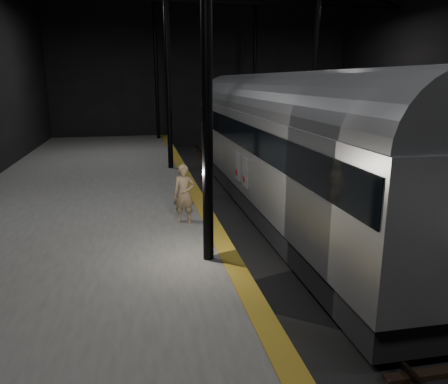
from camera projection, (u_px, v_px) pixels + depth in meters
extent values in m
plane|color=black|center=(295.00, 233.00, 15.79)|extent=(44.00, 44.00, 0.00)
cube|color=#4E4E4C|center=(77.00, 234.00, 14.25)|extent=(9.00, 43.80, 1.00)
cube|color=olive|center=(206.00, 212.00, 14.92)|extent=(0.50, 43.80, 0.01)
cube|color=#3F3328|center=(276.00, 230.00, 15.61)|extent=(0.08, 43.00, 0.14)
cube|color=#3F3328|center=(313.00, 227.00, 15.88)|extent=(0.08, 43.00, 0.14)
cube|color=black|center=(295.00, 231.00, 15.77)|extent=(2.40, 42.00, 0.12)
cylinder|color=black|center=(207.00, 51.00, 9.78)|extent=(0.26, 0.26, 10.00)
cylinder|color=black|center=(168.00, 67.00, 21.17)|extent=(0.26, 0.26, 10.00)
cylinder|color=black|center=(315.00, 67.00, 22.61)|extent=(0.26, 0.26, 10.00)
cylinder|color=black|center=(156.00, 71.00, 32.57)|extent=(0.26, 0.26, 10.00)
cylinder|color=black|center=(255.00, 72.00, 34.01)|extent=(0.26, 0.26, 10.00)
cube|color=black|center=(221.00, 2.00, 26.60)|extent=(23.60, 0.15, 0.18)
cube|color=#9B9EA3|center=(277.00, 151.00, 17.35)|extent=(3.00, 20.66, 3.10)
cube|color=black|center=(275.00, 198.00, 17.83)|extent=(2.74, 20.24, 0.88)
cube|color=black|center=(277.00, 133.00, 17.17)|extent=(3.06, 20.35, 0.93)
cylinder|color=slate|center=(278.00, 112.00, 16.96)|extent=(2.94, 20.45, 2.94)
cube|color=black|center=(362.00, 286.00, 11.06)|extent=(1.86, 2.27, 0.36)
cube|color=black|center=(236.00, 172.00, 24.79)|extent=(1.86, 2.27, 0.36)
cube|color=silver|center=(246.00, 173.00, 16.23)|extent=(0.04, 0.77, 1.08)
cube|color=silver|center=(238.00, 167.00, 17.41)|extent=(0.04, 0.77, 1.08)
cylinder|color=maroon|center=(244.00, 179.00, 16.47)|extent=(0.03, 0.27, 0.27)
cylinder|color=maroon|center=(237.00, 172.00, 17.65)|extent=(0.03, 0.27, 0.27)
imported|color=#967D5C|center=(184.00, 194.00, 13.64)|extent=(0.76, 0.60, 1.84)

